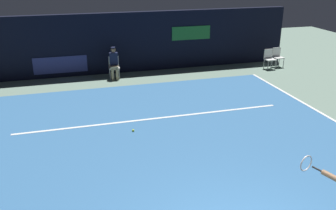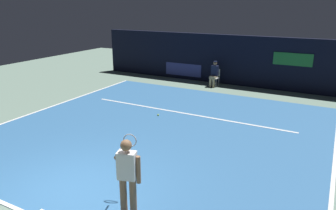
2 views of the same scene
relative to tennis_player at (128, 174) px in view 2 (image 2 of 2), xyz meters
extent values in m
plane|color=slate|center=(-1.74, 4.42, -0.99)|extent=(31.42, 31.42, 0.00)
cube|color=#336699|center=(-1.74, 4.42, -0.98)|extent=(10.76, 10.77, 0.01)
cube|color=white|center=(3.59, 4.42, -0.97)|extent=(0.10, 10.77, 0.01)
cube|color=white|center=(-7.07, 4.42, -0.97)|extent=(0.10, 10.77, 0.01)
cube|color=white|center=(-1.74, 6.31, -0.97)|extent=(8.39, 0.10, 0.01)
cube|color=black|center=(-1.74, 11.88, 0.31)|extent=(15.42, 0.30, 2.60)
cube|color=navy|center=(-4.44, 11.72, -0.44)|extent=(2.20, 0.04, 0.70)
cube|color=#1E6B2D|center=(1.34, 11.72, 0.61)|extent=(1.80, 0.04, 0.60)
cylinder|color=#8C6647|center=(0.11, 0.00, -0.53)|extent=(0.14, 0.14, 0.92)
cylinder|color=#8C6647|center=(-0.08, -0.05, -0.53)|extent=(0.14, 0.14, 0.92)
cube|color=white|center=(0.01, -0.03, 0.21)|extent=(0.41, 0.31, 0.56)
sphere|color=#8C6647|center=(0.01, -0.03, 0.63)|extent=(0.22, 0.22, 0.22)
cylinder|color=#8C6647|center=(-0.24, 0.13, 0.36)|extent=(0.23, 0.50, 0.09)
cylinder|color=#8C6647|center=(0.22, 0.06, 0.13)|extent=(0.09, 0.09, 0.56)
cylinder|color=black|center=(-0.33, 0.42, 0.36)|extent=(0.12, 0.30, 0.03)
torus|color=#B2B2B7|center=(-0.41, 0.68, 0.36)|extent=(0.30, 0.11, 0.30)
cube|color=white|center=(-2.29, 10.98, -0.53)|extent=(0.47, 0.43, 0.04)
cube|color=white|center=(-2.28, 11.18, -0.30)|extent=(0.42, 0.06, 0.42)
cylinder|color=#B2B2B7|center=(-2.49, 10.82, -0.76)|extent=(0.03, 0.03, 0.46)
cylinder|color=#B2B2B7|center=(-2.12, 10.79, -0.76)|extent=(0.03, 0.03, 0.46)
cylinder|color=#B2B2B7|center=(-2.46, 11.16, -0.76)|extent=(0.03, 0.03, 0.46)
cylinder|color=#B2B2B7|center=(-2.09, 11.13, -0.76)|extent=(0.03, 0.03, 0.46)
cube|color=tan|center=(-2.30, 10.90, -0.49)|extent=(0.35, 0.42, 0.14)
cylinder|color=tan|center=(-2.40, 10.73, -0.76)|extent=(0.11, 0.11, 0.46)
cylinder|color=tan|center=(-2.22, 10.71, -0.76)|extent=(0.11, 0.11, 0.46)
cube|color=#141933|center=(-2.29, 11.02, -0.16)|extent=(0.36, 0.25, 0.52)
sphere|color=#8C6647|center=(-2.29, 11.02, 0.22)|extent=(0.20, 0.20, 0.20)
cylinder|color=#141933|center=(-2.29, 11.02, 0.31)|extent=(0.19, 0.19, 0.04)
sphere|color=#CCE033|center=(-2.55, 5.57, -0.94)|extent=(0.07, 0.07, 0.07)
camera|label=1|loc=(-4.25, -4.05, 3.63)|focal=39.64mm
camera|label=2|loc=(3.28, -4.45, 3.16)|focal=34.08mm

